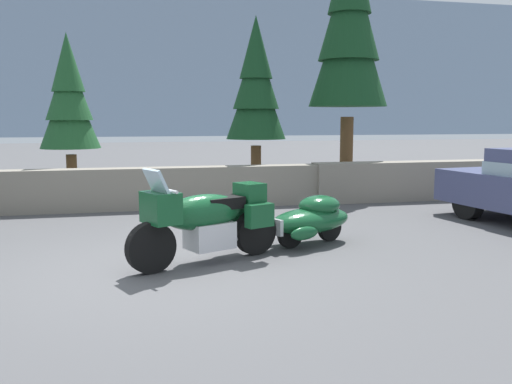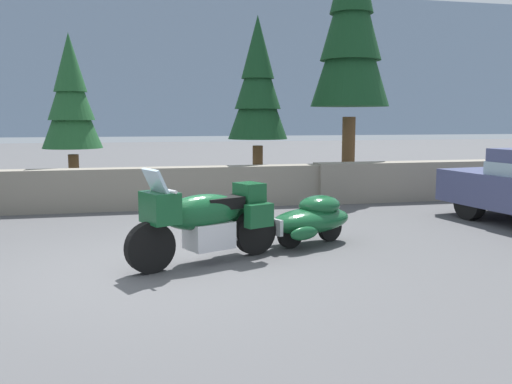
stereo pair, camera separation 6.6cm
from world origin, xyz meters
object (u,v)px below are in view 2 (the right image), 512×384
touring_motorcycle (205,218)px  pine_tree_tall (351,23)px  car_shaped_trailer (311,218)px  pine_tree_secondary (71,97)px  pine_tree_far_right (258,85)px

touring_motorcycle → pine_tree_tall: (4.51, 6.07, 3.72)m
car_shaped_trailer → pine_tree_secondary: pine_tree_secondary is taller
pine_tree_secondary → touring_motorcycle: bearing=-69.7°
pine_tree_secondary → car_shaped_trailer: bearing=-53.2°
pine_tree_secondary → pine_tree_far_right: bearing=-0.3°
touring_motorcycle → car_shaped_trailer: 1.93m
pine_tree_far_right → pine_tree_secondary: bearing=179.7°
pine_tree_tall → pine_tree_far_right: bearing=178.4°
touring_motorcycle → pine_tree_secondary: pine_tree_secondary is taller
car_shaped_trailer → pine_tree_far_right: size_ratio=0.49×
car_shaped_trailer → pine_tree_secondary: (-4.04, 5.40, 2.03)m
pine_tree_tall → pine_tree_secondary: pine_tree_tall is taller
car_shaped_trailer → pine_tree_far_right: pine_tree_far_right is taller
car_shaped_trailer → pine_tree_tall: pine_tree_tall is taller
pine_tree_tall → pine_tree_secondary: 7.06m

